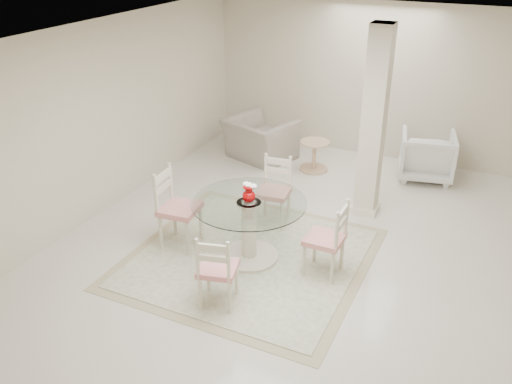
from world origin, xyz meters
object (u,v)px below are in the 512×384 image
at_px(dining_chair_east, 330,235).
at_px(dining_chair_north, 275,186).
at_px(dining_chair_west, 174,202).
at_px(armchair_white, 427,155).
at_px(dining_table, 249,230).
at_px(side_table, 314,157).
at_px(column, 374,124).
at_px(recliner_taupe, 260,139).
at_px(red_vase, 249,193).
at_px(dining_chair_south, 216,266).

height_order(dining_chair_east, dining_chair_north, same).
relative_size(dining_chair_north, dining_chair_west, 0.91).
xyz_separation_m(dining_chair_north, armchair_white, (1.66, 2.45, -0.17)).
relative_size(dining_table, side_table, 2.69).
bearing_deg(dining_chair_east, armchair_white, 171.63).
distance_m(column, side_table, 1.95).
height_order(dining_table, dining_chair_north, dining_chair_north).
xyz_separation_m(recliner_taupe, side_table, (1.07, -0.09, -0.12)).
bearing_deg(column, recliner_taupe, 152.87).
xyz_separation_m(red_vase, recliner_taupe, (-1.27, 3.04, -0.56)).
bearing_deg(dining_chair_north, recliner_taupe, 113.49).
height_order(red_vase, dining_chair_east, dining_chair_east).
bearing_deg(dining_chair_west, dining_chair_east, -90.36).
relative_size(dining_table, dining_chair_north, 1.31).
relative_size(dining_chair_south, recliner_taupe, 0.90).
distance_m(column, dining_chair_south, 3.13).
bearing_deg(recliner_taupe, column, 171.09).
bearing_deg(dining_chair_south, column, -121.30).
height_order(dining_chair_north, dining_chair_west, dining_chair_west).
distance_m(dining_chair_east, dining_chair_west, 2.05).
xyz_separation_m(dining_table, recliner_taupe, (-1.27, 3.04, -0.05)).
bearing_deg(dining_chair_north, dining_chair_east, -46.52).
xyz_separation_m(dining_chair_east, dining_chair_north, (-1.11, 0.93, 0.00)).
distance_m(armchair_white, side_table, 1.85).
bearing_deg(dining_table, column, 62.30).
distance_m(dining_chair_east, armchair_white, 3.42).
bearing_deg(column, dining_chair_south, -106.99).
bearing_deg(dining_chair_north, armchair_white, 49.15).
bearing_deg(column, dining_chair_north, -141.36).
bearing_deg(dining_chair_north, dining_table, -91.26).
height_order(column, dining_chair_west, column).
relative_size(dining_table, armchair_white, 1.62).
height_order(dining_table, side_table, dining_table).
bearing_deg(armchair_white, dining_table, 53.98).
height_order(dining_table, dining_chair_west, dining_chair_west).
height_order(red_vase, armchair_white, red_vase).
relative_size(dining_table, dining_chair_west, 1.19).
relative_size(dining_table, recliner_taupe, 1.24).
height_order(dining_chair_east, dining_chair_south, dining_chair_east).
height_order(dining_chair_east, armchair_white, dining_chair_east).
distance_m(dining_chair_west, side_table, 3.18).
distance_m(red_vase, armchair_white, 3.83).
xyz_separation_m(dining_chair_west, side_table, (0.81, 3.05, -0.38)).
relative_size(dining_chair_east, side_table, 2.05).
height_order(armchair_white, side_table, armchair_white).
xyz_separation_m(dining_chair_south, armchair_white, (1.46, 4.47, -0.14)).
xyz_separation_m(dining_chair_north, dining_chair_west, (-0.93, -1.11, 0.06)).
bearing_deg(dining_chair_east, recliner_taupe, -141.35).
relative_size(armchair_white, side_table, 1.66).
distance_m(column, dining_chair_east, 1.96).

